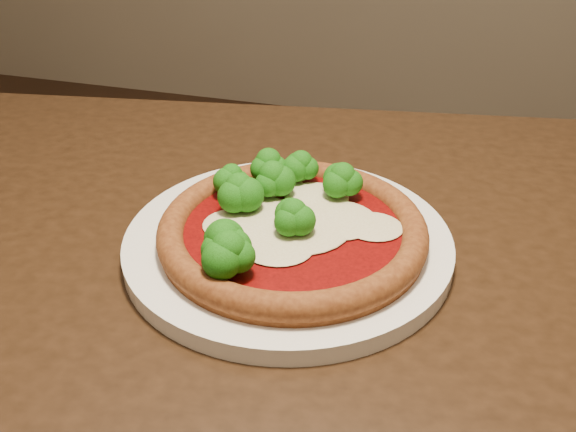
# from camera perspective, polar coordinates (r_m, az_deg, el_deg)

# --- Properties ---
(dining_table) EXTENTS (1.25, 1.06, 0.75)m
(dining_table) POSITION_cam_1_polar(r_m,az_deg,el_deg) (0.64, 2.68, -14.19)
(dining_table) COLOR black
(dining_table) RESTS_ON floor
(plate) EXTENTS (0.32, 0.32, 0.02)m
(plate) POSITION_cam_1_polar(r_m,az_deg,el_deg) (0.63, 0.00, -2.38)
(plate) COLOR white
(plate) RESTS_ON dining_table
(pizza) EXTENTS (0.26, 0.26, 0.06)m
(pizza) POSITION_cam_1_polar(r_m,az_deg,el_deg) (0.61, -0.08, -0.60)
(pizza) COLOR brown
(pizza) RESTS_ON plate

